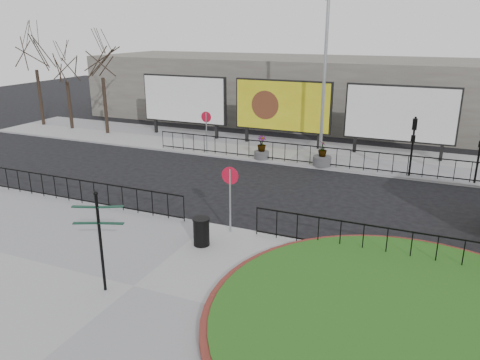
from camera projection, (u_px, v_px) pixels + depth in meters
The scene contains 23 objects.
ground at pixel (211, 226), 17.98m from camera, with size 90.00×90.00×0.00m, color black.
pavement_near at pixel (134, 288), 13.60m from camera, with size 30.00×10.00×0.12m, color gray.
pavement_far at pixel (300, 152), 28.43m from camera, with size 44.00×6.00×0.12m, color gray.
brick_edge at pixel (409, 326), 11.60m from camera, with size 10.40×10.40×0.18m, color maroon.
grass_lawn at pixel (409, 325), 11.60m from camera, with size 10.00×10.00×0.22m, color #234512.
railing_near_left at pixel (81, 191), 19.77m from camera, with size 10.00×0.10×1.10m, color black, non-canonical shape.
railing_near_right at pixel (387, 242), 15.06m from camera, with size 9.00×0.10×1.10m, color black, non-canonical shape.
railing_far at pixel (304, 154), 25.51m from camera, with size 18.00×0.10×1.10m, color black, non-canonical shape.
speed_sign_far at pixel (206, 123), 27.47m from camera, with size 0.64×0.07×2.47m.
speed_sign_near at pixel (230, 185), 16.66m from camera, with size 0.64×0.07×2.47m.
billboard_left at pixel (184, 100), 31.69m from camera, with size 6.20×0.31×4.10m.
billboard_mid at pixel (282, 106), 29.05m from camera, with size 6.20×0.31×4.10m.
billboard_right at pixel (400, 114), 26.42m from camera, with size 6.20×0.31×4.10m.
lamp_post at pixel (325, 74), 25.51m from camera, with size 0.74×0.18×9.23m.
signal_pole_a at pixel (413, 137), 23.03m from camera, with size 0.22×0.26×3.00m.
tree_left at pixel (103, 83), 32.15m from camera, with size 2.00×2.00×7.00m, color #2D2119, non-canonical shape.
tree_mid at pixel (68, 86), 33.86m from camera, with size 2.00×2.00×6.20m, color #2D2119, non-canonical shape.
tree_far at pixel (37, 75), 34.96m from camera, with size 2.00×2.00×7.50m, color #2D2119, non-canonical shape.
building_backdrop at pixel (337, 92), 36.40m from camera, with size 40.00×10.00×5.00m, color slate.
fingerpost_sign at pixel (100, 232), 12.82m from camera, with size 1.36×0.74×2.99m.
litter_bin at pixel (201, 232), 15.99m from camera, with size 0.60×0.60×0.99m.
planter_a at pixel (262, 150), 26.56m from camera, with size 0.85×0.85×1.33m.
planter_b at pixel (322, 158), 25.26m from camera, with size 0.99×0.99×1.36m.
Camera 1 is at (7.57, -14.75, 7.27)m, focal length 35.00 mm.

